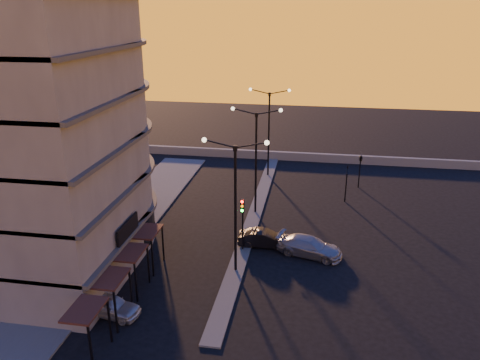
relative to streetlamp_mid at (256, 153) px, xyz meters
name	(u,v)px	position (x,y,z in m)	size (l,w,h in m)	color
ground	(236,271)	(0.00, -10.00, -5.59)	(120.00, 120.00, 0.00)	black
sidewalk_west	(117,233)	(-10.50, -6.00, -5.53)	(5.00, 40.00, 0.12)	#50514E
median	(255,212)	(0.00, 0.00, -5.53)	(1.20, 36.00, 0.12)	#50514E
parapet	(290,156)	(2.00, 16.00, -5.09)	(44.00, 0.50, 1.00)	slate
building	(26,94)	(-14.00, -9.97, 6.32)	(14.35, 17.08, 25.00)	#68625C
streetlamp_near	(235,197)	(0.00, -10.00, 0.00)	(4.32, 0.32, 9.51)	black
streetlamp_mid	(256,153)	(0.00, 0.00, 0.00)	(4.32, 0.32, 9.51)	black
streetlamp_far	(269,126)	(0.00, 10.00, 0.00)	(4.32, 0.32, 9.51)	black
traffic_light_main	(242,216)	(0.00, -7.13, -2.70)	(0.28, 0.44, 4.25)	black
signal_east_a	(346,182)	(8.00, 4.00, -3.66)	(0.13, 0.16, 3.60)	black
signal_east_b	(361,159)	(9.50, 8.00, -2.49)	(0.42, 1.99, 3.60)	black
car_hatchback	(110,305)	(-6.50, -16.11, -4.96)	(1.50, 3.74, 1.27)	silver
car_sedan	(264,238)	(1.50, -6.06, -4.94)	(1.37, 3.94, 1.30)	black
car_wagon	(310,246)	(4.98, -6.87, -4.89)	(1.97, 4.84, 1.40)	#919398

